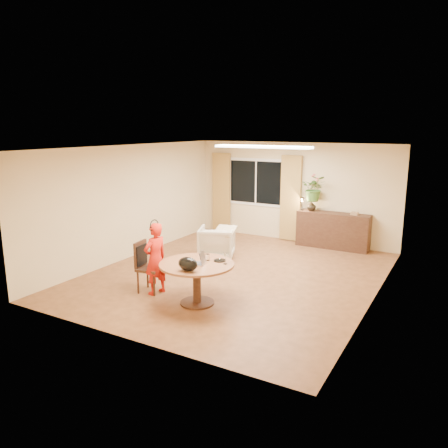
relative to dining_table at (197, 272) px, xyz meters
name	(u,v)px	position (x,y,z in m)	size (l,w,h in m)	color
floor	(236,274)	(-0.12, 1.67, -0.57)	(6.50, 6.50, 0.00)	brown
ceiling	(237,147)	(-0.12, 1.67, 2.03)	(6.50, 6.50, 0.00)	white
wall_back	(294,192)	(-0.12, 4.92, 0.73)	(5.50, 5.50, 0.00)	#D3BE89
wall_left	(131,202)	(-2.87, 1.67, 0.73)	(6.50, 6.50, 0.00)	#D3BE89
wall_right	(379,228)	(2.63, 1.67, 0.73)	(6.50, 6.50, 0.00)	#D3BE89
window	(256,182)	(-1.22, 4.90, 0.93)	(1.70, 0.03, 1.30)	white
curtain_left	(222,193)	(-2.27, 4.82, 0.57)	(0.55, 0.08, 2.25)	olive
curtain_right	(291,198)	(-0.17, 4.82, 0.57)	(0.55, 0.08, 2.25)	olive
ceiling_panel	(263,147)	(-0.12, 2.87, 1.99)	(2.20, 0.35, 0.05)	white
dining_table	(197,272)	(0.00, 0.00, 0.00)	(1.28, 1.28, 0.73)	brown
dining_chair	(150,267)	(-1.05, 0.05, -0.10)	(0.45, 0.41, 0.95)	black
child	(155,259)	(-0.91, 0.03, 0.09)	(0.32, 0.48, 1.32)	red
laptop	(194,257)	(-0.03, -0.04, 0.27)	(0.35, 0.23, 0.23)	#B7B7BC
tumbler	(207,257)	(0.08, 0.23, 0.21)	(0.08, 0.08, 0.11)	white
wine_glass	(225,258)	(0.44, 0.20, 0.25)	(0.07, 0.07, 0.20)	white
pot_lid	(220,260)	(0.28, 0.31, 0.17)	(0.21, 0.21, 0.03)	white
handbag	(188,264)	(0.10, -0.41, 0.27)	(0.35, 0.20, 0.23)	black
armchair	(217,242)	(-1.07, 2.50, -0.21)	(0.79, 0.81, 0.74)	beige
throw	(225,228)	(-0.85, 2.48, 0.18)	(0.45, 0.55, 0.03)	beige
sideboard	(333,230)	(1.03, 4.68, -0.12)	(1.79, 0.44, 0.90)	black
vase	(312,206)	(0.45, 4.68, 0.45)	(0.24, 0.24, 0.25)	black
bouquet	(314,188)	(0.50, 4.68, 0.90)	(0.59, 0.51, 0.66)	#246026
book_stack	(354,213)	(1.54, 4.68, 0.36)	(0.18, 0.14, 0.07)	olive
desk_lamp	(302,204)	(0.21, 4.63, 0.49)	(0.14, 0.14, 0.34)	black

